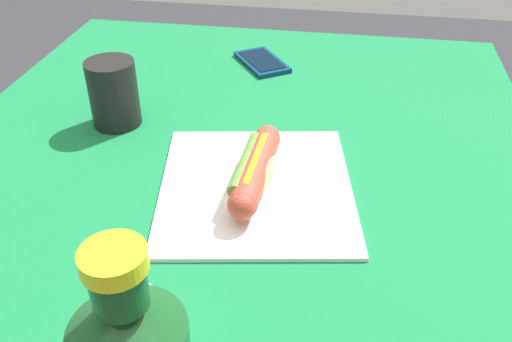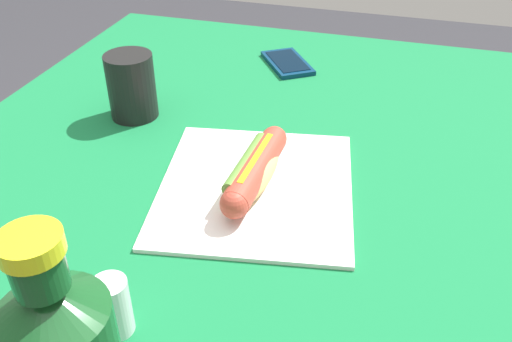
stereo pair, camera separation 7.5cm
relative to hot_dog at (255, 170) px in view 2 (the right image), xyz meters
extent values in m
cylinder|color=brown|center=(0.51, -0.31, -0.42)|extent=(0.07, 0.07, 0.71)
cylinder|color=brown|center=(0.51, 0.40, -0.42)|extent=(0.07, 0.07, 0.71)
cube|color=brown|center=(0.03, 0.04, -0.05)|extent=(1.13, 0.87, 0.03)
cube|color=#146B38|center=(0.03, 0.04, -0.03)|extent=(1.19, 0.93, 0.00)
cube|color=silver|center=(0.00, 0.00, -0.03)|extent=(0.33, 0.31, 0.01)
ellipsoid|color=#DBB26B|center=(0.00, 0.00, 0.00)|extent=(0.16, 0.05, 0.04)
cylinder|color=#A83D2D|center=(0.00, 0.00, 0.00)|extent=(0.17, 0.05, 0.04)
sphere|color=#A83D2D|center=(0.08, 0.00, 0.00)|extent=(0.04, 0.04, 0.04)
sphere|color=#A83D2D|center=(-0.08, 0.00, 0.00)|extent=(0.04, 0.04, 0.04)
cube|color=yellow|center=(0.00, 0.00, 0.02)|extent=(0.13, 0.01, 0.00)
cylinder|color=#568433|center=(0.00, 0.01, 0.01)|extent=(0.14, 0.03, 0.02)
cube|color=#0A2D4C|center=(0.42, 0.06, -0.03)|extent=(0.15, 0.13, 0.01)
cube|color=black|center=(0.42, 0.06, -0.02)|extent=(0.12, 0.11, 0.00)
cone|color=#14471E|center=(-0.41, 0.01, 0.17)|extent=(0.07, 0.07, 0.02)
cylinder|color=#14471E|center=(-0.41, 0.01, 0.20)|extent=(0.03, 0.03, 0.03)
cylinder|color=yellow|center=(-0.41, 0.01, 0.22)|extent=(0.04, 0.04, 0.01)
cylinder|color=black|center=(0.14, 0.26, 0.02)|extent=(0.08, 0.08, 0.11)
cylinder|color=silver|center=(-0.27, 0.07, 0.00)|extent=(0.04, 0.04, 0.07)
camera|label=1|loc=(-0.61, -0.10, 0.43)|focal=38.93mm
camera|label=2|loc=(-0.60, -0.18, 0.43)|focal=38.93mm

